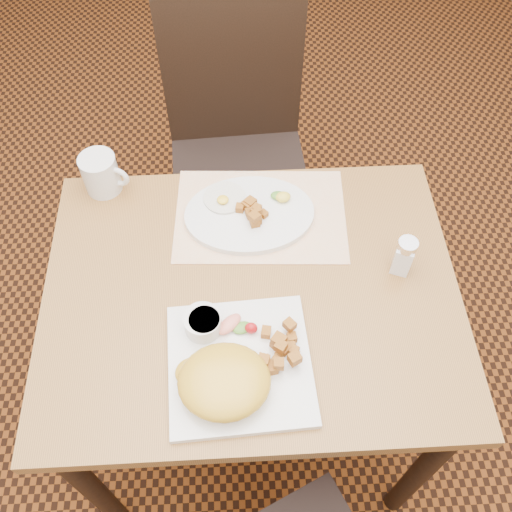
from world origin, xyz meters
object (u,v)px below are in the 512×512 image
object	(u,v)px
table	(252,315)
salt_shaker	(404,256)
chair_far	(237,142)
coffee_mug	(101,174)
plate_square	(240,365)
plate_oval	(249,214)

from	to	relation	value
table	salt_shaker	world-z (taller)	salt_shaker
chair_far	coffee_mug	xyz separation A→B (m)	(-0.33, -0.36, 0.26)
plate_square	table	bearing A→B (deg)	79.68
plate_oval	chair_far	bearing A→B (deg)	92.26
plate_square	plate_oval	size ratio (longest dim) A/B	0.92
chair_far	salt_shaker	distance (m)	0.77
coffee_mug	chair_far	bearing A→B (deg)	47.50
table	salt_shaker	distance (m)	0.37
chair_far	table	bearing A→B (deg)	88.08
table	coffee_mug	world-z (taller)	coffee_mug
table	plate_square	world-z (taller)	plate_square
table	plate_square	size ratio (longest dim) A/B	3.21
plate_square	salt_shaker	world-z (taller)	salt_shaker
salt_shaker	table	bearing A→B (deg)	-173.15
table	plate_oval	xyz separation A→B (m)	(0.00, 0.20, 0.12)
table	plate_oval	size ratio (longest dim) A/B	2.96
table	chair_far	world-z (taller)	chair_far
plate_oval	coffee_mug	distance (m)	0.37
table	chair_far	distance (m)	0.68
table	salt_shaker	size ratio (longest dim) A/B	9.00
salt_shaker	plate_oval	bearing A→B (deg)	153.30
plate_square	plate_oval	distance (m)	0.38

